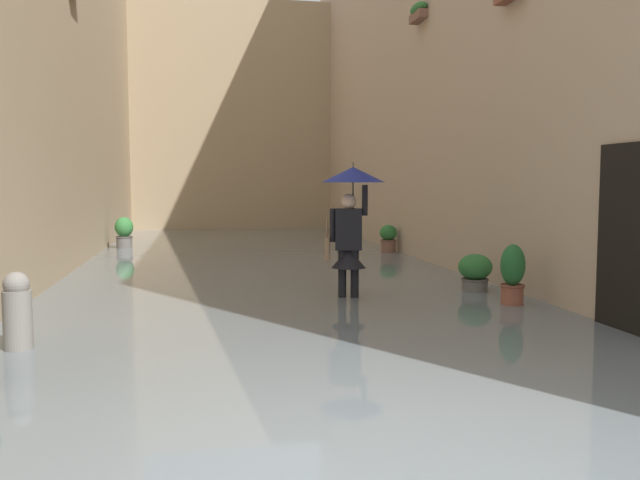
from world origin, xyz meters
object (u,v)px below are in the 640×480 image
object	(u,v)px
person_wading	(350,209)
potted_plant_mid_right	(124,233)
potted_plant_near_left	(388,239)
mooring_bollard	(18,316)
potted_plant_far_left	(475,273)
potted_plant_mid_left	(513,277)

from	to	relation	value
person_wading	potted_plant_mid_right	xyz separation A→B (m)	(4.04, -8.13, -0.90)
potted_plant_near_left	mooring_bollard	distance (m)	10.44
potted_plant_far_left	potted_plant_near_left	world-z (taller)	potted_plant_near_left
potted_plant_mid_right	potted_plant_near_left	bearing A→B (deg)	161.50
potted_plant_mid_left	potted_plant_far_left	bearing A→B (deg)	-88.51
potted_plant_mid_left	person_wading	bearing A→B (deg)	-24.74
potted_plant_near_left	mooring_bollard	world-z (taller)	mooring_bollard
potted_plant_mid_left	potted_plant_mid_right	bearing A→B (deg)	-56.15
person_wading	mooring_bollard	world-z (taller)	person_wading
person_wading	potted_plant_far_left	size ratio (longest dim) A/B	3.07
person_wading	potted_plant_near_left	world-z (taller)	person_wading
potted_plant_mid_left	potted_plant_mid_right	distance (m)	10.93
potted_plant_mid_right	mooring_bollard	bearing A→B (deg)	90.62
mooring_bollard	potted_plant_far_left	bearing A→B (deg)	-156.38
person_wading	potted_plant_mid_left	bearing A→B (deg)	155.26
potted_plant_near_left	potted_plant_mid_right	distance (m)	6.69
potted_plant_near_left	mooring_bollard	xyz separation A→B (m)	(6.23, 8.38, 0.03)
potted_plant_far_left	mooring_bollard	distance (m)	6.49
potted_plant_far_left	potted_plant_mid_right	bearing A→B (deg)	-52.51
potted_plant_mid_left	potted_plant_far_left	xyz separation A→B (m)	(0.03, -1.18, -0.11)
potted_plant_far_left	mooring_bollard	xyz separation A→B (m)	(5.95, 2.60, 0.06)
potted_plant_mid_left	potted_plant_near_left	distance (m)	6.96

